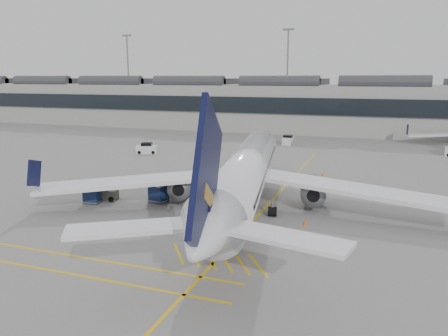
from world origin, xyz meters
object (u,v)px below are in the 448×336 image
(baggage_cart_a, at_px, (159,192))
(ramp_agent_a, at_px, (194,194))
(belt_loader, at_px, (209,188))
(airliner_main, at_px, (245,174))
(ramp_agent_b, at_px, (193,195))
(pushback_tug, at_px, (104,194))

(baggage_cart_a, distance_m, ramp_agent_a, 3.62)
(belt_loader, bearing_deg, airliner_main, -28.16)
(ramp_agent_a, height_order, ramp_agent_b, ramp_agent_b)
(belt_loader, height_order, ramp_agent_a, belt_loader)
(ramp_agent_a, relative_size, ramp_agent_b, 0.89)
(baggage_cart_a, relative_size, ramp_agent_b, 1.16)
(belt_loader, relative_size, ramp_agent_a, 3.40)
(airliner_main, xyz_separation_m, baggage_cart_a, (-9.03, -0.89, -2.47))
(belt_loader, relative_size, ramp_agent_b, 3.01)
(airliner_main, xyz_separation_m, pushback_tug, (-14.72, -2.20, -2.83))
(baggage_cart_a, bearing_deg, ramp_agent_a, 32.18)
(ramp_agent_a, bearing_deg, baggage_cart_a, 174.56)
(ramp_agent_a, relative_size, pushback_tug, 0.54)
(baggage_cart_a, relative_size, pushback_tug, 0.70)
(baggage_cart_a, xyz_separation_m, ramp_agent_b, (3.55, 0.73, -0.12))
(belt_loader, height_order, ramp_agent_b, belt_loader)
(ramp_agent_b, height_order, pushback_tug, ramp_agent_b)
(ramp_agent_b, bearing_deg, ramp_agent_a, -101.32)
(ramp_agent_a, bearing_deg, belt_loader, 61.85)
(airliner_main, relative_size, ramp_agent_b, 24.64)
(baggage_cart_a, height_order, pushback_tug, baggage_cart_a)
(belt_loader, bearing_deg, baggage_cart_a, -116.38)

